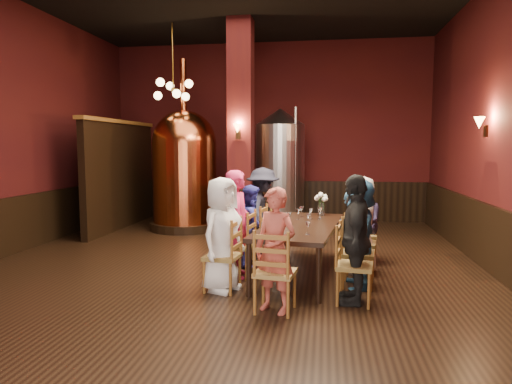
# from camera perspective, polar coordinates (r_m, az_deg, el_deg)

# --- Properties ---
(room) EXTENTS (10.00, 10.02, 4.50)m
(room) POSITION_cam_1_polar(r_m,az_deg,el_deg) (6.88, -3.78, 8.75)
(room) COLOR black
(room) RESTS_ON ground
(wainscot_right) EXTENTS (0.08, 9.90, 1.00)m
(wainscot_right) POSITION_cam_1_polar(r_m,az_deg,el_deg) (7.28, 28.60, -5.96)
(wainscot_right) COLOR black
(wainscot_right) RESTS_ON ground
(wainscot_back) EXTENTS (7.90, 0.08, 1.00)m
(wainscot_back) POSITION_cam_1_polar(r_m,az_deg,el_deg) (11.84, 1.49, -0.98)
(wainscot_back) COLOR black
(wainscot_back) RESTS_ON ground
(column) EXTENTS (0.58, 0.58, 4.50)m
(column) POSITION_cam_1_polar(r_m,az_deg,el_deg) (9.68, -1.90, 7.89)
(column) COLOR #44110E
(column) RESTS_ON ground
(partition) EXTENTS (0.22, 3.50, 2.40)m
(partition) POSITION_cam_1_polar(r_m,az_deg,el_deg) (10.98, -16.54, 1.92)
(partition) COLOR black
(partition) RESTS_ON ground
(pendant_cluster) EXTENTS (0.90, 0.90, 1.70)m
(pendant_cluster) POSITION_cam_1_polar(r_m,az_deg,el_deg) (10.22, -10.30, 12.47)
(pendant_cluster) COLOR #A57226
(pendant_cluster) RESTS_ON room
(sconce_wall) EXTENTS (0.20, 0.20, 0.36)m
(sconce_wall) POSITION_cam_1_polar(r_m,az_deg,el_deg) (7.89, 26.81, 7.40)
(sconce_wall) COLOR black
(sconce_wall) RESTS_ON room
(sconce_column) EXTENTS (0.20, 0.20, 0.36)m
(sconce_column) POSITION_cam_1_polar(r_m,az_deg,el_deg) (9.38, -2.24, 7.65)
(sconce_column) COLOR black
(sconce_column) RESTS_ON column
(dining_table) EXTENTS (1.30, 2.51, 0.75)m
(dining_table) POSITION_cam_1_polar(r_m,az_deg,el_deg) (6.71, 5.60, -4.60)
(dining_table) COLOR black
(dining_table) RESTS_ON ground
(chair_0) EXTENTS (0.52, 0.52, 0.92)m
(chair_0) POSITION_cam_1_polar(r_m,az_deg,el_deg) (6.03, -4.26, -7.97)
(chair_0) COLOR olive
(chair_0) RESTS_ON ground
(person_0) EXTENTS (0.73, 0.86, 1.49)m
(person_0) POSITION_cam_1_polar(r_m,az_deg,el_deg) (5.97, -4.28, -5.30)
(person_0) COLOR white
(person_0) RESTS_ON ground
(chair_1) EXTENTS (0.52, 0.52, 0.92)m
(chair_1) POSITION_cam_1_polar(r_m,az_deg,el_deg) (6.65, -2.22, -6.67)
(chair_1) COLOR olive
(chair_1) RESTS_ON ground
(person_1) EXTENTS (0.45, 0.61, 1.55)m
(person_1) POSITION_cam_1_polar(r_m,az_deg,el_deg) (6.59, -2.23, -3.99)
(person_1) COLOR #C72252
(person_1) RESTS_ON ground
(chair_2) EXTENTS (0.52, 0.52, 0.92)m
(chair_2) POSITION_cam_1_polar(r_m,az_deg,el_deg) (7.26, -0.57, -5.60)
(chair_2) COLOR olive
(chair_2) RESTS_ON ground
(person_2) EXTENTS (0.42, 0.67, 1.28)m
(person_2) POSITION_cam_1_polar(r_m,az_deg,el_deg) (7.23, -0.57, -4.18)
(person_2) COLOR navy
(person_2) RESTS_ON ground
(chair_3) EXTENTS (0.52, 0.52, 0.92)m
(chair_3) POSITION_cam_1_polar(r_m,az_deg,el_deg) (7.90, 0.84, -4.68)
(chair_3) COLOR olive
(chair_3) RESTS_ON ground
(person_3) EXTENTS (0.62, 1.02, 1.53)m
(person_3) POSITION_cam_1_polar(r_m,az_deg,el_deg) (7.85, 0.84, -2.50)
(person_3) COLOR black
(person_3) RESTS_ON ground
(chair_4) EXTENTS (0.52, 0.52, 0.92)m
(chair_4) POSITION_cam_1_polar(r_m,az_deg,el_deg) (5.68, 12.23, -8.96)
(chair_4) COLOR olive
(chair_4) RESTS_ON ground
(person_4) EXTENTS (0.44, 0.94, 1.56)m
(person_4) POSITION_cam_1_polar(r_m,az_deg,el_deg) (5.61, 12.30, -5.79)
(person_4) COLOR black
(person_4) RESTS_ON ground
(chair_5) EXTENTS (0.52, 0.52, 0.92)m
(chair_5) POSITION_cam_1_polar(r_m,az_deg,el_deg) (6.33, 12.66, -7.44)
(chair_5) COLOR olive
(chair_5) RESTS_ON ground
(person_5) EXTENTS (0.49, 1.37, 1.46)m
(person_5) POSITION_cam_1_polar(r_m,az_deg,el_deg) (6.28, 12.72, -5.03)
(person_5) COLOR #2D5D88
(person_5) RESTS_ON ground
(chair_6) EXTENTS (0.52, 0.52, 0.92)m
(chair_6) POSITION_cam_1_polar(r_m,az_deg,el_deg) (6.98, 13.01, -6.22)
(chair_6) COLOR olive
(chair_6) RESTS_ON ground
(person_6) EXTENTS (0.74, 0.84, 1.45)m
(person_6) POSITION_cam_1_polar(r_m,az_deg,el_deg) (6.93, 13.06, -4.08)
(person_6) COLOR silver
(person_6) RESTS_ON ground
(chair_7) EXTENTS (0.52, 0.52, 0.92)m
(chair_7) POSITION_cam_1_polar(r_m,az_deg,el_deg) (7.63, 13.29, -5.20)
(chair_7) COLOR olive
(chair_7) RESTS_ON ground
(person_7) EXTENTS (0.46, 0.70, 1.32)m
(person_7) POSITION_cam_1_polar(r_m,az_deg,el_deg) (7.60, 13.33, -3.72)
(person_7) COLOR black
(person_7) RESTS_ON ground
(chair_8) EXTENTS (0.52, 0.52, 0.92)m
(chair_8) POSITION_cam_1_polar(r_m,az_deg,el_deg) (5.28, 2.42, -9.97)
(chair_8) COLOR olive
(chair_8) RESTS_ON ground
(person_8) EXTENTS (0.62, 0.54, 1.43)m
(person_8) POSITION_cam_1_polar(r_m,az_deg,el_deg) (5.22, 2.43, -7.26)
(person_8) COLOR #B4493C
(person_8) RESTS_ON ground
(copper_kettle) EXTENTS (1.61, 1.61, 3.81)m
(copper_kettle) POSITION_cam_1_polar(r_m,az_deg,el_deg) (10.44, -8.90, 2.94)
(copper_kettle) COLOR black
(copper_kettle) RESTS_ON ground
(steel_vessel) EXTENTS (1.26, 1.26, 2.76)m
(steel_vessel) POSITION_cam_1_polar(r_m,az_deg,el_deg) (10.76, 3.04, 3.05)
(steel_vessel) COLOR #B2B2B7
(steel_vessel) RESTS_ON ground
(rose_vase) EXTENTS (0.23, 0.23, 0.38)m
(rose_vase) POSITION_cam_1_polar(r_m,az_deg,el_deg) (7.61, 8.19, -1.01)
(rose_vase) COLOR white
(rose_vase) RESTS_ON dining_table
(wine_glass_0) EXTENTS (0.07, 0.07, 0.17)m
(wine_glass_0) POSITION_cam_1_polar(r_m,az_deg,el_deg) (7.18, 6.88, -2.73)
(wine_glass_0) COLOR white
(wine_glass_0) RESTS_ON dining_table
(wine_glass_1) EXTENTS (0.07, 0.07, 0.17)m
(wine_glass_1) POSITION_cam_1_polar(r_m,az_deg,el_deg) (7.18, 7.94, -2.74)
(wine_glass_1) COLOR white
(wine_glass_1) RESTS_ON dining_table
(wine_glass_2) EXTENTS (0.07, 0.07, 0.17)m
(wine_glass_2) POSITION_cam_1_polar(r_m,az_deg,el_deg) (7.11, 5.29, -2.80)
(wine_glass_2) COLOR white
(wine_glass_2) RESTS_ON dining_table
(wine_glass_3) EXTENTS (0.07, 0.07, 0.17)m
(wine_glass_3) POSITION_cam_1_polar(r_m,az_deg,el_deg) (7.31, 7.99, -2.59)
(wine_glass_3) COLOR white
(wine_glass_3) RESTS_ON dining_table
(wine_glass_4) EXTENTS (0.07, 0.07, 0.17)m
(wine_glass_4) POSITION_cam_1_polar(r_m,az_deg,el_deg) (6.73, 4.21, -3.28)
(wine_glass_4) COLOR white
(wine_glass_4) RESTS_ON dining_table
(wine_glass_5) EXTENTS (0.07, 0.07, 0.17)m
(wine_glass_5) POSITION_cam_1_polar(r_m,az_deg,el_deg) (6.20, 2.14, -4.04)
(wine_glass_5) COLOR white
(wine_glass_5) RESTS_ON dining_table
(wine_glass_6) EXTENTS (0.07, 0.07, 0.17)m
(wine_glass_6) POSITION_cam_1_polar(r_m,az_deg,el_deg) (6.63, 6.52, -3.44)
(wine_glass_6) COLOR white
(wine_glass_6) RESTS_ON dining_table
(wine_glass_7) EXTENTS (0.07, 0.07, 0.17)m
(wine_glass_7) POSITION_cam_1_polar(r_m,az_deg,el_deg) (7.42, 5.72, -2.45)
(wine_glass_7) COLOR white
(wine_glass_7) RESTS_ON dining_table
(wine_glass_8) EXTENTS (0.07, 0.07, 0.17)m
(wine_glass_8) POSITION_cam_1_polar(r_m,az_deg,el_deg) (5.94, 6.47, -4.51)
(wine_glass_8) COLOR white
(wine_glass_8) RESTS_ON dining_table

